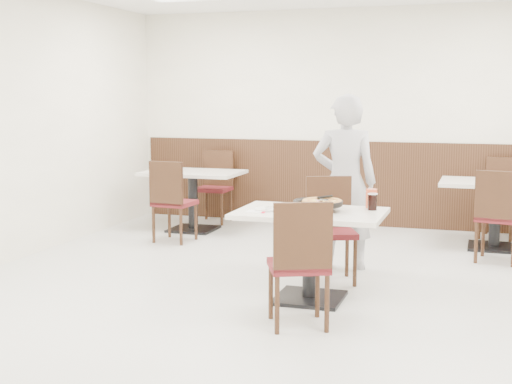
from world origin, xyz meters
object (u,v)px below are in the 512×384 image
(cola_glass, at_px, (372,202))
(bg_chair_right_near, at_px, (499,216))
(chair_far, at_px, (332,231))
(bg_chair_left_near, at_px, (175,201))
(chair_near, at_px, (298,263))
(bg_table_left, at_px, (193,201))
(pizza_pan, at_px, (318,206))
(bg_chair_right_far, at_px, (499,199))
(main_table, at_px, (310,256))
(diner_person, at_px, (345,182))
(bg_table_right, at_px, (495,215))
(red_cup, at_px, (371,198))
(pizza, at_px, (322,204))
(bg_chair_left_far, at_px, (214,187))
(side_plate, at_px, (265,209))

(cola_glass, relative_size, bg_chair_right_near, 0.14)
(chair_far, relative_size, bg_chair_left_near, 1.00)
(chair_near, xyz_separation_m, bg_table_left, (-2.20, 3.23, -0.10))
(chair_far, relative_size, pizza_pan, 2.83)
(bg_chair_right_far, bearing_deg, chair_near, 82.60)
(bg_chair_right_far, bearing_deg, main_table, 77.66)
(diner_person, bearing_deg, bg_table_right, -146.75)
(main_table, bearing_deg, bg_table_right, 60.32)
(chair_near, height_order, chair_far, same)
(pizza_pan, bearing_deg, bg_chair_left_near, 138.97)
(red_cup, xyz_separation_m, diner_person, (-0.39, 0.86, 0.02))
(pizza, height_order, bg_chair_left_near, bg_chair_left_near)
(pizza, height_order, diner_person, diner_person)
(pizza, bearing_deg, bg_chair_left_far, 124.75)
(main_table, bearing_deg, chair_far, 85.33)
(main_table, xyz_separation_m, bg_chair_left_near, (-2.06, 1.86, 0.10))
(cola_glass, relative_size, bg_chair_right_far, 0.14)
(red_cup, bearing_deg, bg_chair_right_near, 56.82)
(bg_chair_right_near, bearing_deg, bg_table_right, 102.86)
(red_cup, bearing_deg, diner_person, 114.49)
(pizza_pan, xyz_separation_m, bg_chair_right_far, (1.47, 3.21, -0.32))
(pizza_pan, distance_m, diner_person, 1.17)
(side_plate, distance_m, bg_table_right, 3.27)
(pizza, xyz_separation_m, cola_glass, (0.39, 0.18, 0.00))
(cola_glass, bearing_deg, chair_far, 135.23)
(pizza_pan, relative_size, bg_chair_right_near, 0.35)
(bg_chair_right_far, bearing_deg, cola_glass, 83.82)
(bg_table_left, xyz_separation_m, bg_chair_left_near, (0.06, -0.70, 0.10))
(chair_near, relative_size, pizza, 2.82)
(chair_near, distance_m, bg_chair_left_near, 3.32)
(main_table, height_order, cola_glass, cola_glass)
(cola_glass, distance_m, bg_table_right, 2.63)
(chair_near, height_order, bg_chair_right_near, same)
(chair_near, bearing_deg, bg_chair_left_near, 106.26)
(cola_glass, relative_size, diner_person, 0.08)
(red_cup, xyz_separation_m, bg_chair_left_near, (-2.51, 1.54, -0.35))
(bg_chair_right_far, bearing_deg, side_plate, 73.32)
(bg_table_left, relative_size, bg_chair_left_far, 1.26)
(side_plate, xyz_separation_m, bg_table_right, (1.84, 2.68, -0.38))
(main_table, xyz_separation_m, bg_chair_right_far, (1.53, 3.23, 0.10))
(diner_person, bearing_deg, main_table, 75.69)
(pizza, distance_m, red_cup, 0.46)
(chair_near, xyz_separation_m, bg_chair_right_near, (1.43, 2.61, 0.00))
(cola_glass, height_order, bg_table_right, cola_glass)
(pizza, bearing_deg, bg_table_left, 131.25)
(pizza_pan, relative_size, diner_person, 0.20)
(bg_chair_left_near, distance_m, bg_chair_left_far, 1.30)
(red_cup, height_order, bg_table_right, red_cup)
(bg_table_left, distance_m, bg_table_right, 3.61)
(chair_far, height_order, pizza_pan, chair_far)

